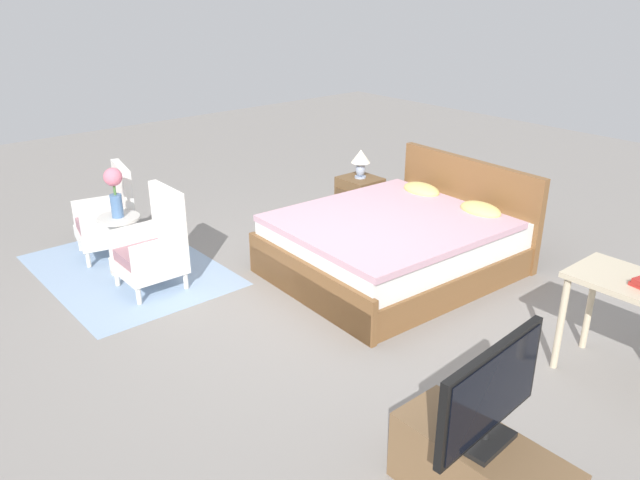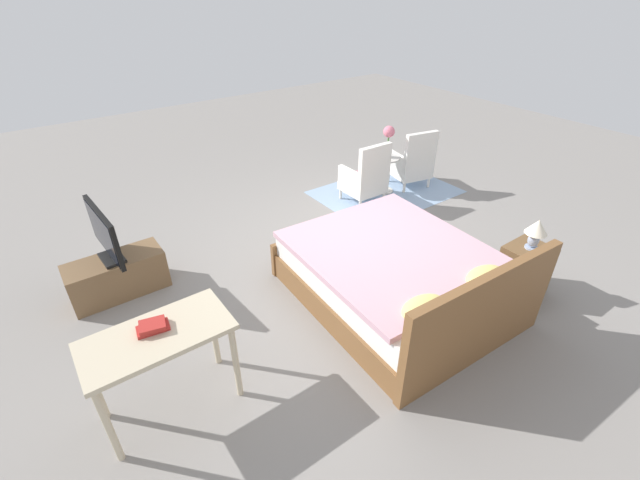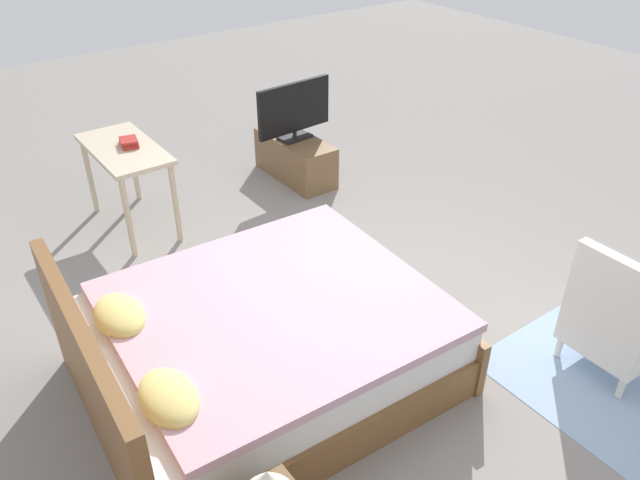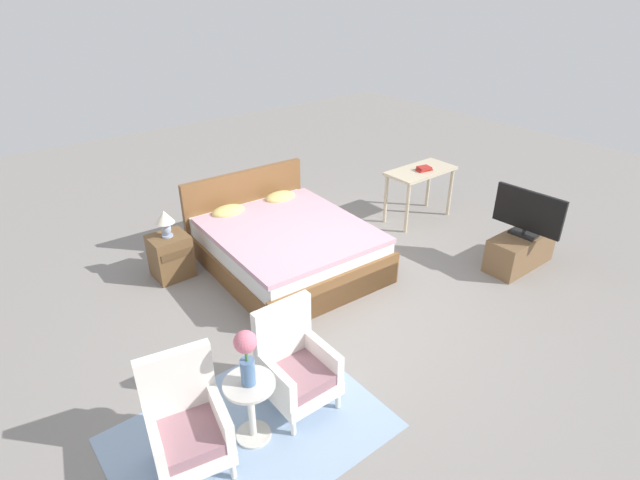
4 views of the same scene
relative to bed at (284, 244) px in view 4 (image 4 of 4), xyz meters
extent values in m
plane|color=gray|center=(0.12, -0.97, -0.30)|extent=(16.00, 16.00, 0.00)
cube|color=#8EA8C6|center=(-1.72, -1.98, -0.29)|extent=(2.10, 1.50, 0.01)
cube|color=brown|center=(0.00, -0.05, -0.16)|extent=(1.83, 2.23, 0.28)
cube|color=white|center=(0.00, -0.05, 0.10)|extent=(1.76, 2.14, 0.24)
cube|color=#CC9EAD|center=(-0.01, -0.13, 0.25)|extent=(1.80, 1.98, 0.06)
cube|color=brown|center=(0.05, 0.99, 0.18)|extent=(1.76, 0.17, 0.96)
cube|color=brown|center=(-0.05, -1.09, -0.10)|extent=(1.76, 0.15, 0.40)
ellipsoid|color=#DBC670|center=(-0.35, 0.73, 0.29)|extent=(0.45, 0.30, 0.14)
ellipsoid|color=#DBC670|center=(0.42, 0.69, 0.29)|extent=(0.45, 0.30, 0.14)
cylinder|color=white|center=(-2.03, -2.25, -0.21)|extent=(0.04, 0.04, 0.16)
cylinder|color=white|center=(-2.39, -1.71, -0.21)|extent=(0.04, 0.04, 0.16)
cylinder|color=white|center=(-1.94, -1.80, -0.21)|extent=(0.04, 0.04, 0.16)
cube|color=white|center=(-2.21, -1.98, -0.07)|extent=(0.64, 0.64, 0.12)
cube|color=gray|center=(-2.21, -1.98, 0.04)|extent=(0.59, 0.59, 0.10)
cube|color=white|center=(-2.17, -1.75, 0.31)|extent=(0.54, 0.19, 0.64)
cube|color=white|center=(-2.44, -1.93, 0.12)|extent=(0.17, 0.52, 0.26)
cube|color=white|center=(-1.98, -2.03, 0.12)|extent=(0.17, 0.52, 0.26)
cylinder|color=white|center=(-1.46, -2.21, -0.21)|extent=(0.04, 0.04, 0.16)
cylinder|color=white|center=(-1.00, -2.21, -0.21)|extent=(0.04, 0.04, 0.16)
cylinder|color=white|center=(-1.46, -1.75, -0.21)|extent=(0.04, 0.04, 0.16)
cylinder|color=white|center=(-1.00, -1.75, -0.21)|extent=(0.04, 0.04, 0.16)
cube|color=white|center=(-1.23, -1.98, -0.07)|extent=(0.55, 0.55, 0.12)
cube|color=gray|center=(-1.23, -1.98, 0.04)|extent=(0.50, 0.50, 0.10)
cube|color=white|center=(-1.23, -1.75, 0.31)|extent=(0.54, 0.09, 0.64)
cube|color=white|center=(-1.46, -1.98, 0.12)|extent=(0.08, 0.51, 0.26)
cube|color=white|center=(-0.99, -1.98, 0.12)|extent=(0.08, 0.51, 0.26)
cylinder|color=beige|center=(-1.72, -2.02, -0.29)|extent=(0.28, 0.28, 0.03)
cylinder|color=beige|center=(-1.72, -2.02, -0.01)|extent=(0.06, 0.06, 0.52)
cylinder|color=beige|center=(-1.72, -2.02, 0.26)|extent=(0.40, 0.40, 0.02)
cylinder|color=#4C709E|center=(-1.72, -2.02, 0.38)|extent=(0.11, 0.11, 0.22)
cylinder|color=#477538|center=(-1.72, -2.02, 0.54)|extent=(0.02, 0.02, 0.10)
sphere|color=#DB7084|center=(-1.72, -2.02, 0.66)|extent=(0.17, 0.17, 0.17)
cube|color=brown|center=(-1.21, 0.66, -0.03)|extent=(0.44, 0.40, 0.54)
cube|color=brown|center=(-1.21, 0.45, 0.08)|extent=(0.37, 0.01, 0.09)
cylinder|color=#9EADC6|center=(-1.21, 0.66, 0.25)|extent=(0.13, 0.13, 0.02)
ellipsoid|color=#9EADC6|center=(-1.21, 0.66, 0.34)|extent=(0.11, 0.11, 0.16)
cone|color=silver|center=(-1.21, 0.66, 0.50)|extent=(0.22, 0.22, 0.15)
cube|color=brown|center=(2.30, -1.83, -0.08)|extent=(0.96, 0.40, 0.43)
cube|color=black|center=(2.30, -1.83, 0.15)|extent=(0.22, 0.33, 0.03)
cylinder|color=black|center=(2.30, -1.83, 0.19)|extent=(0.04, 0.04, 0.05)
cube|color=black|center=(2.30, -1.83, 0.46)|extent=(0.10, 0.85, 0.49)
cube|color=black|center=(2.33, -1.83, 0.46)|extent=(0.06, 0.79, 0.45)
cylinder|color=beige|center=(1.87, -0.32, 0.07)|extent=(0.05, 0.05, 0.73)
cylinder|color=beige|center=(2.81, -0.32, 0.07)|extent=(0.05, 0.05, 0.73)
cylinder|color=beige|center=(1.87, 0.10, 0.07)|extent=(0.05, 0.05, 0.73)
cylinder|color=beige|center=(2.81, 0.10, 0.07)|extent=(0.05, 0.05, 0.73)
cube|color=beige|center=(2.34, -0.11, 0.46)|extent=(1.04, 0.52, 0.04)
cube|color=#AD2823|center=(2.34, -0.16, 0.49)|extent=(0.24, 0.16, 0.03)
cube|color=#AD2823|center=(2.34, -0.16, 0.52)|extent=(0.21, 0.18, 0.03)
camera|label=1|loc=(3.70, -4.14, 2.35)|focal=35.00mm
camera|label=2|loc=(2.70, 2.35, 2.64)|focal=24.00mm
camera|label=3|loc=(-2.61, 1.41, 2.65)|focal=35.00mm
camera|label=4|loc=(-3.03, -4.52, 2.98)|focal=28.00mm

